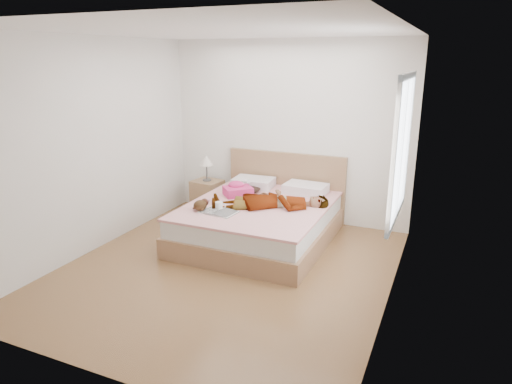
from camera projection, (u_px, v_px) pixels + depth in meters
ground at (226, 270)px, 5.24m from camera, size 4.00×4.00×0.00m
woman at (271, 198)px, 5.82m from camera, size 1.61×1.13×0.21m
hair at (245, 189)px, 6.45m from camera, size 0.47×0.56×0.08m
phone at (248, 181)px, 6.35m from camera, size 0.08×0.10×0.05m
room_shell at (402, 149)px, 4.39m from camera, size 4.00×4.00×4.00m
bed at (262, 219)px, 6.07m from camera, size 1.80×2.08×1.00m
towel at (238, 190)px, 6.28m from camera, size 0.47×0.47×0.19m
magazine at (219, 212)px, 5.60m from camera, size 0.47×0.34×0.03m
coffee_mug at (219, 206)px, 5.68m from camera, size 0.14×0.12×0.11m
plush_toy at (201, 205)px, 5.67m from camera, size 0.17×0.25×0.13m
nightstand at (207, 194)px, 7.08m from camera, size 0.47×0.43×0.91m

